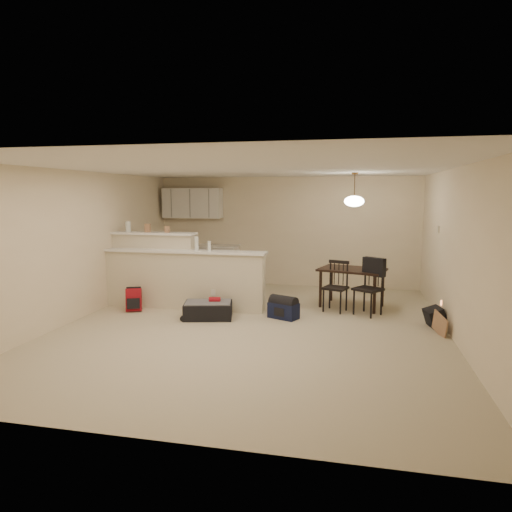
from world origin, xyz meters
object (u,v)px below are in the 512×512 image
(dining_table, at_px, (352,273))
(black_daypack, at_px, (435,318))
(red_backpack, at_px, (134,300))
(pendant_lamp, at_px, (354,201))
(suitcase, at_px, (208,310))
(navy_duffel, at_px, (283,310))
(dining_chair_far, at_px, (368,288))
(dining_chair_near, at_px, (335,286))

(dining_table, relative_size, black_daypack, 3.87)
(dining_table, relative_size, red_backpack, 3.24)
(pendant_lamp, distance_m, black_daypack, 2.50)
(pendant_lamp, bearing_deg, suitcase, -150.70)
(navy_duffel, relative_size, black_daypack, 1.43)
(pendant_lamp, height_order, navy_duffel, pendant_lamp)
(pendant_lamp, height_order, black_daypack, pendant_lamp)
(dining_chair_far, height_order, black_daypack, dining_chair_far)
(dining_chair_far, distance_m, suitcase, 2.81)
(dining_chair_near, bearing_deg, red_backpack, -149.59)
(dining_table, height_order, pendant_lamp, pendant_lamp)
(dining_chair_near, bearing_deg, pendant_lamp, 73.07)
(dining_chair_near, bearing_deg, dining_table, 73.07)
(black_daypack, bearing_deg, red_backpack, 79.26)
(dining_chair_far, height_order, suitcase, dining_chair_far)
(pendant_lamp, xyz_separation_m, suitcase, (-2.39, -1.34, -1.85))
(navy_duffel, bearing_deg, pendant_lamp, 67.17)
(pendant_lamp, distance_m, red_backpack, 4.41)
(red_backpack, bearing_deg, dining_chair_far, -14.32)
(suitcase, bearing_deg, dining_chair_far, 3.50)
(dining_table, relative_size, dining_chair_far, 1.36)
(pendant_lamp, relative_size, navy_duffel, 1.25)
(red_backpack, bearing_deg, pendant_lamp, -6.12)
(dining_table, height_order, dining_chair_near, dining_chair_near)
(suitcase, relative_size, navy_duffel, 1.63)
(pendant_lamp, height_order, dining_chair_far, pendant_lamp)
(pendant_lamp, xyz_separation_m, navy_duffel, (-1.13, -1.07, -1.85))
(pendant_lamp, relative_size, suitcase, 0.77)
(pendant_lamp, xyz_separation_m, dining_chair_near, (-0.29, -0.40, -1.53))
(dining_table, bearing_deg, pendant_lamp, -74.11)
(suitcase, distance_m, red_backpack, 1.49)
(suitcase, xyz_separation_m, navy_duffel, (1.26, 0.27, -0.00))
(black_daypack, bearing_deg, dining_table, 39.30)
(pendant_lamp, relative_size, dining_chair_far, 0.63)
(dining_table, bearing_deg, navy_duffel, -120.59)
(dining_table, distance_m, red_backpack, 4.06)
(pendant_lamp, bearing_deg, dining_chair_near, -125.49)
(dining_chair_near, relative_size, suitcase, 1.13)
(navy_duffel, bearing_deg, dining_chair_near, 62.10)
(dining_table, height_order, suitcase, dining_table)
(dining_chair_far, bearing_deg, dining_table, 151.27)
(dining_chair_far, relative_size, suitcase, 1.22)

